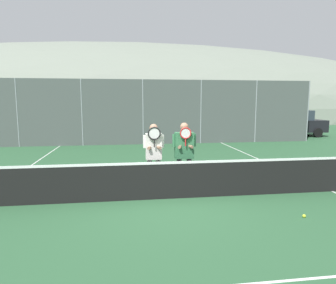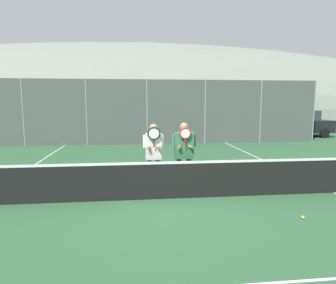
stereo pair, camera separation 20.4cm
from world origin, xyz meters
The scene contains 14 objects.
ground_plane centered at (0.00, 0.00, 0.00)m, with size 120.00×120.00×0.00m, color #2D5B38.
hill_distant centered at (0.00, 51.65, 0.00)m, with size 120.91×67.17×23.51m.
clubhouse_building centered at (0.82, 16.81, 1.64)m, with size 16.86×5.50×3.25m.
fence_back centered at (0.00, 9.26, 1.74)m, with size 19.18×0.06×3.47m.
tennis_net centered at (0.00, 0.00, 0.47)m, with size 11.74×0.09×1.01m.
court_line_left_sideline centered at (-4.37, 3.00, 0.00)m, with size 0.05×16.00×0.01m, color white.
court_line_right_sideline centered at (4.37, 3.00, 0.00)m, with size 0.05×16.00×0.01m, color white.
player_leftmost centered at (-0.22, 0.69, 1.04)m, with size 0.54×0.34×1.75m.
player_center_left centered at (0.57, 0.63, 1.06)m, with size 0.62×0.34×1.78m.
car_far_left centered at (-5.59, 11.68, 0.94)m, with size 4.48×2.03×1.85m.
car_left_of_center centered at (-0.55, 11.82, 0.91)m, with size 4.21×1.94×1.78m.
car_center centered at (4.61, 12.21, 0.89)m, with size 4.74×2.02×1.72m.
car_right_of_center centered at (9.89, 11.71, 0.89)m, with size 4.44×1.99×1.73m.
tennis_ball_on_court centered at (2.61, -1.54, 0.03)m, with size 0.07×0.07×0.07m.
Camera 1 is at (-0.91, -6.87, 2.33)m, focal length 32.00 mm.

